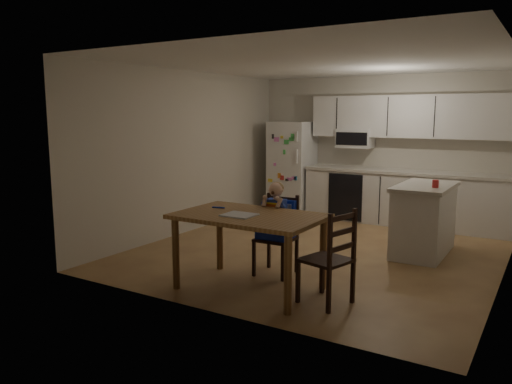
{
  "coord_description": "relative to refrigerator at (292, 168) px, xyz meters",
  "views": [
    {
      "loc": [
        2.69,
        -6.1,
        1.85
      ],
      "look_at": [
        -0.31,
        -1.18,
        0.94
      ],
      "focal_mm": 35.0,
      "sensor_mm": 36.0,
      "label": 1
    }
  ],
  "objects": [
    {
      "name": "toddler_spoon",
      "position": [
        1.04,
        -3.82,
        -0.03
      ],
      "size": [
        0.12,
        0.06,
        0.02
      ],
      "primitive_type": "cylinder",
      "rotation": [
        0.0,
        1.57,
        0.35
      ],
      "color": "#1731CD",
      "rests_on": "dining_table"
    },
    {
      "name": "chair_side",
      "position": [
        2.47,
        -3.91,
        -0.31
      ],
      "size": [
        0.51,
        0.51,
        0.95
      ],
      "rotation": [
        0.0,
        0.0,
        -1.83
      ],
      "color": "black",
      "rests_on": "ground"
    },
    {
      "name": "dining_table",
      "position": [
        1.52,
        -3.93,
        -0.15
      ],
      "size": [
        1.51,
        0.97,
        0.81
      ],
      "color": "brown",
      "rests_on": "ground"
    },
    {
      "name": "kitchen_island",
      "position": [
        2.78,
        -1.57,
        -0.38
      ],
      "size": [
        0.66,
        1.26,
        0.93
      ],
      "color": "silver",
      "rests_on": "ground"
    },
    {
      "name": "refrigerator",
      "position": [
        0.0,
        0.0,
        0.0
      ],
      "size": [
        0.72,
        0.7,
        1.7
      ],
      "primitive_type": "cube",
      "color": "silver",
      "rests_on": "ground"
    },
    {
      "name": "napkin",
      "position": [
        1.47,
        -4.04,
        -0.03
      ],
      "size": [
        0.33,
        0.28,
        0.01
      ],
      "primitive_type": "cube",
      "color": "silver",
      "rests_on": "dining_table"
    },
    {
      "name": "red_cup",
      "position": [
        2.94,
        -1.78,
        0.13
      ],
      "size": [
        0.08,
        0.08,
        0.1
      ],
      "primitive_type": "cylinder",
      "color": "red",
      "rests_on": "kitchen_island"
    },
    {
      "name": "chair_booster",
      "position": [
        1.52,
        -3.32,
        -0.2
      ],
      "size": [
        0.42,
        0.42,
        1.08
      ],
      "rotation": [
        0.0,
        0.0,
        0.04
      ],
      "color": "black",
      "rests_on": "ground"
    },
    {
      "name": "kitchen_run",
      "position": [
        2.05,
        0.09,
        0.03
      ],
      "size": [
        3.37,
        0.62,
        2.15
      ],
      "color": "silver",
      "rests_on": "ground"
    },
    {
      "name": "room",
      "position": [
        1.55,
        -1.67,
        0.4
      ],
      "size": [
        4.52,
        5.01,
        2.51
      ],
      "color": "brown",
      "rests_on": "ground"
    }
  ]
}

